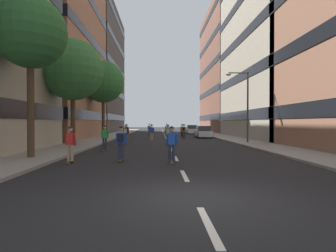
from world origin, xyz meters
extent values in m
plane|color=black|center=(0.00, 28.18, 0.00)|extent=(169.06, 169.06, 0.00)
cube|color=gray|center=(-7.63, 31.70, 0.07)|extent=(3.20, 77.48, 0.14)
cube|color=gray|center=(7.63, 31.70, 0.07)|extent=(3.20, 77.48, 0.14)
cube|color=silver|center=(0.00, -2.00, 0.00)|extent=(0.16, 2.20, 0.01)
cube|color=silver|center=(0.00, 3.00, 0.00)|extent=(0.16, 2.20, 0.01)
cube|color=silver|center=(0.00, 8.00, 0.00)|extent=(0.16, 2.20, 0.01)
cube|color=silver|center=(0.00, 13.00, 0.00)|extent=(0.16, 2.20, 0.01)
cube|color=silver|center=(0.00, 18.00, 0.00)|extent=(0.16, 2.20, 0.01)
cube|color=silver|center=(0.00, 23.00, 0.00)|extent=(0.16, 2.20, 0.01)
cube|color=silver|center=(0.00, 28.00, 0.00)|extent=(0.16, 2.20, 0.01)
cube|color=silver|center=(0.00, 33.00, 0.00)|extent=(0.16, 2.20, 0.01)
cube|color=silver|center=(0.00, 38.00, 0.00)|extent=(0.16, 2.20, 0.01)
cube|color=silver|center=(0.00, 43.00, 0.00)|extent=(0.16, 2.20, 0.01)
cube|color=silver|center=(0.00, 48.00, 0.00)|extent=(0.16, 2.20, 0.01)
cube|color=silver|center=(0.00, 53.00, 0.00)|extent=(0.16, 2.20, 0.01)
cube|color=silver|center=(0.00, 58.00, 0.00)|extent=(0.16, 2.20, 0.01)
cube|color=silver|center=(0.00, 63.00, 0.00)|extent=(0.16, 2.20, 0.01)
cube|color=#9E6B51|center=(-16.71, 28.17, 11.73)|extent=(14.96, 18.90, 23.46)
cube|color=black|center=(-16.71, 28.17, 2.82)|extent=(15.08, 19.02, 1.10)
cube|color=black|center=(-16.71, 28.17, 7.51)|extent=(15.08, 19.02, 1.10)
cube|color=black|center=(-16.71, 28.17, 12.20)|extent=(15.08, 19.02, 1.10)
cube|color=black|center=(-16.71, 28.17, 16.89)|extent=(15.08, 19.02, 1.10)
cube|color=#4C4744|center=(-16.71, 50.26, 12.34)|extent=(14.96, 23.25, 24.68)
cube|color=black|center=(-16.71, 50.26, 2.96)|extent=(15.08, 23.37, 1.10)
cube|color=black|center=(-16.71, 50.26, 7.90)|extent=(15.08, 23.37, 1.10)
cube|color=black|center=(-16.71, 50.26, 12.83)|extent=(15.08, 23.37, 1.10)
cube|color=black|center=(-16.71, 50.26, 17.77)|extent=(15.08, 23.37, 1.10)
cube|color=black|center=(-16.71, 50.26, 22.70)|extent=(15.08, 23.37, 1.10)
cube|color=#B2A893|center=(16.71, 28.17, 16.61)|extent=(14.96, 21.86, 33.21)
cube|color=black|center=(16.71, 28.17, 2.85)|extent=(15.08, 21.98, 1.10)
cube|color=black|center=(16.71, 28.17, 7.59)|extent=(15.08, 21.98, 1.10)
cube|color=black|center=(16.71, 28.17, 12.34)|extent=(15.08, 21.98, 1.10)
cube|color=black|center=(16.71, 28.17, 17.08)|extent=(15.08, 21.98, 1.10)
cube|color=brown|center=(16.71, 50.26, 12.56)|extent=(14.96, 23.16, 25.13)
cube|color=black|center=(16.71, 50.26, 3.02)|extent=(15.08, 23.28, 1.10)
cube|color=black|center=(16.71, 50.26, 8.04)|extent=(15.08, 23.28, 1.10)
cube|color=black|center=(16.71, 50.26, 13.07)|extent=(15.08, 23.28, 1.10)
cube|color=black|center=(16.71, 50.26, 18.09)|extent=(15.08, 23.28, 1.10)
cube|color=black|center=(16.71, 50.26, 23.12)|extent=(15.08, 23.28, 1.10)
cube|color=silver|center=(4.83, 29.01, 0.53)|extent=(1.80, 4.40, 0.70)
cube|color=#2D3338|center=(4.83, 28.86, 1.20)|extent=(1.60, 2.10, 0.64)
cylinder|color=black|center=(4.03, 30.46, 0.32)|extent=(0.22, 0.64, 0.64)
cylinder|color=black|center=(5.63, 30.46, 0.32)|extent=(0.22, 0.64, 0.64)
cylinder|color=black|center=(4.03, 27.56, 0.32)|extent=(0.22, 0.64, 0.64)
cylinder|color=black|center=(5.63, 27.56, 0.32)|extent=(0.22, 0.64, 0.64)
cube|color=silver|center=(4.83, 41.57, 0.53)|extent=(1.80, 4.40, 0.70)
cube|color=#2D3338|center=(4.83, 41.42, 1.20)|extent=(1.60, 2.10, 0.64)
cylinder|color=black|center=(4.03, 43.02, 0.32)|extent=(0.22, 0.64, 0.64)
cylinder|color=black|center=(5.63, 43.02, 0.32)|extent=(0.22, 0.64, 0.64)
cylinder|color=black|center=(4.03, 40.12, 0.32)|extent=(0.22, 0.64, 0.64)
cylinder|color=black|center=(5.63, 40.12, 0.32)|extent=(0.22, 0.64, 0.64)
cylinder|color=#4C3823|center=(-7.63, 14.98, 2.27)|extent=(0.36, 0.36, 4.27)
sphere|color=#387A3D|center=(-7.63, 14.98, 6.08)|extent=(4.78, 4.78, 4.78)
cylinder|color=#4C3823|center=(-7.63, 27.10, 2.63)|extent=(0.36, 0.36, 4.98)
sphere|color=#2D6B33|center=(-7.63, 27.10, 6.90)|extent=(5.07, 5.07, 5.07)
cylinder|color=#4C3823|center=(-7.63, 7.69, 2.75)|extent=(0.36, 0.36, 5.22)
sphere|color=#2D6B33|center=(-7.63, 7.69, 6.67)|extent=(3.74, 3.74, 3.74)
cylinder|color=#3F3F44|center=(7.31, 18.57, 3.39)|extent=(0.16, 0.16, 6.50)
cylinder|color=#3F3F44|center=(6.41, 18.57, 6.54)|extent=(1.80, 0.10, 0.10)
ellipsoid|color=silver|center=(5.51, 18.57, 6.39)|extent=(0.50, 0.30, 0.24)
cube|color=brown|center=(-4.92, 28.18, 0.08)|extent=(0.38, 0.92, 0.02)
cylinder|color=#D8BF4C|center=(-4.86, 28.49, 0.04)|extent=(0.19, 0.11, 0.07)
cylinder|color=#D8BF4C|center=(-4.99, 27.87, 0.04)|extent=(0.19, 0.11, 0.07)
cylinder|color=tan|center=(-5.01, 28.20, 0.49)|extent=(0.17, 0.17, 0.80)
cylinder|color=tan|center=(-4.84, 28.16, 0.49)|extent=(0.17, 0.17, 0.80)
cube|color=red|center=(-4.92, 28.18, 1.17)|extent=(0.35, 0.26, 0.55)
cylinder|color=red|center=(-5.13, 28.28, 1.14)|extent=(0.14, 0.24, 0.55)
cylinder|color=red|center=(-4.70, 28.18, 1.14)|extent=(0.14, 0.24, 0.55)
sphere|color=beige|center=(-4.92, 28.20, 1.62)|extent=(0.22, 0.22, 0.22)
sphere|color=black|center=(-4.92, 28.20, 1.67)|extent=(0.21, 0.21, 0.21)
cube|color=brown|center=(2.17, 29.88, 0.08)|extent=(0.23, 0.91, 0.02)
cylinder|color=#D8BF4C|center=(2.18, 30.20, 0.04)|extent=(0.18, 0.08, 0.07)
cylinder|color=#D8BF4C|center=(2.16, 29.56, 0.04)|extent=(0.18, 0.08, 0.07)
cylinder|color=black|center=(2.08, 29.88, 0.49)|extent=(0.14, 0.14, 0.80)
cylinder|color=black|center=(2.26, 29.88, 0.49)|extent=(0.14, 0.14, 0.80)
cube|color=white|center=(2.17, 29.88, 1.17)|extent=(0.33, 0.21, 0.55)
cylinder|color=white|center=(1.95, 29.94, 1.14)|extent=(0.10, 0.23, 0.55)
cylinder|color=white|center=(2.39, 29.92, 1.14)|extent=(0.10, 0.23, 0.55)
sphere|color=tan|center=(2.17, 29.90, 1.62)|extent=(0.22, 0.22, 0.22)
sphere|color=black|center=(2.17, 29.90, 1.67)|extent=(0.21, 0.21, 0.21)
cube|color=#4C8C4C|center=(2.16, 29.70, 1.20)|extent=(0.26, 0.17, 0.40)
cube|color=brown|center=(-0.09, 17.60, 0.08)|extent=(0.28, 0.91, 0.02)
cylinder|color=#D8BF4C|center=(-0.07, 17.92, 0.04)|extent=(0.19, 0.09, 0.07)
cylinder|color=#D8BF4C|center=(-0.12, 17.28, 0.04)|extent=(0.19, 0.09, 0.07)
cylinder|color=tan|center=(-0.18, 17.61, 0.49)|extent=(0.15, 0.15, 0.80)
cylinder|color=tan|center=(-0.01, 17.59, 0.49)|extent=(0.15, 0.15, 0.80)
cube|color=green|center=(-0.09, 17.60, 1.17)|extent=(0.34, 0.23, 0.55)
cylinder|color=green|center=(-0.31, 17.67, 1.14)|extent=(0.11, 0.24, 0.55)
cylinder|color=green|center=(0.13, 17.63, 1.14)|extent=(0.11, 0.24, 0.55)
sphere|color=beige|center=(-0.09, 17.62, 1.62)|extent=(0.22, 0.22, 0.22)
sphere|color=black|center=(-0.09, 17.62, 1.67)|extent=(0.21, 0.21, 0.21)
cube|color=beige|center=(-0.11, 17.42, 1.20)|extent=(0.27, 0.18, 0.40)
cube|color=brown|center=(-1.66, 22.61, 0.08)|extent=(0.36, 0.92, 0.02)
cylinder|color=#D8BF4C|center=(-1.61, 22.92, 0.04)|extent=(0.19, 0.10, 0.07)
cylinder|color=#D8BF4C|center=(-1.72, 22.29, 0.04)|extent=(0.19, 0.10, 0.07)
cylinder|color=tan|center=(-1.75, 22.62, 0.49)|extent=(0.16, 0.16, 0.80)
cylinder|color=tan|center=(-1.58, 22.59, 0.49)|extent=(0.16, 0.16, 0.80)
cube|color=blue|center=(-1.66, 22.61, 1.17)|extent=(0.35, 0.25, 0.55)
cylinder|color=blue|center=(-1.87, 22.70, 1.14)|extent=(0.13, 0.24, 0.55)
cylinder|color=blue|center=(-1.44, 22.62, 1.14)|extent=(0.13, 0.24, 0.55)
sphere|color=tan|center=(-1.66, 22.63, 1.62)|extent=(0.22, 0.22, 0.22)
sphere|color=black|center=(-1.66, 22.63, 1.67)|extent=(0.21, 0.21, 0.21)
cube|color=brown|center=(-4.67, 12.32, 0.08)|extent=(0.29, 0.92, 0.02)
cylinder|color=#D8BF4C|center=(-4.64, 12.64, 0.04)|extent=(0.19, 0.09, 0.07)
cylinder|color=#D8BF4C|center=(-4.71, 12.00, 0.04)|extent=(0.19, 0.09, 0.07)
cylinder|color=#2D334C|center=(-4.76, 12.33, 0.49)|extent=(0.15, 0.15, 0.80)
cylinder|color=#2D334C|center=(-4.58, 12.31, 0.49)|extent=(0.15, 0.15, 0.80)
cube|color=green|center=(-4.67, 12.32, 1.17)|extent=(0.34, 0.23, 0.55)
cylinder|color=green|center=(-4.89, 12.39, 1.14)|extent=(0.11, 0.24, 0.55)
cylinder|color=green|center=(-4.45, 12.35, 1.14)|extent=(0.11, 0.24, 0.55)
sphere|color=tan|center=(-4.67, 12.34, 1.62)|extent=(0.22, 0.22, 0.22)
sphere|color=black|center=(-4.67, 12.34, 1.67)|extent=(0.21, 0.21, 0.21)
cube|color=brown|center=(-2.34, 35.46, 0.08)|extent=(0.39, 0.92, 0.02)
cylinder|color=#D8BF4C|center=(-2.27, 35.78, 0.04)|extent=(0.19, 0.11, 0.07)
cylinder|color=#D8BF4C|center=(-2.41, 35.15, 0.04)|extent=(0.19, 0.11, 0.07)
cylinder|color=#594C47|center=(-2.43, 35.48, 0.49)|extent=(0.17, 0.17, 0.80)
cylinder|color=#594C47|center=(-2.25, 35.44, 0.49)|extent=(0.17, 0.17, 0.80)
cube|color=orange|center=(-2.34, 35.46, 1.17)|extent=(0.36, 0.26, 0.55)
cylinder|color=orange|center=(-2.54, 35.56, 1.14)|extent=(0.14, 0.24, 0.55)
cylinder|color=orange|center=(-2.12, 35.47, 1.14)|extent=(0.14, 0.24, 0.55)
sphere|color=tan|center=(-2.34, 35.48, 1.62)|extent=(0.22, 0.22, 0.22)
sphere|color=black|center=(-2.34, 35.48, 1.67)|extent=(0.21, 0.21, 0.21)
cube|color=#3F72BF|center=(-2.38, 35.29, 1.20)|extent=(0.29, 0.21, 0.40)
cube|color=brown|center=(-3.97, 18.99, 0.08)|extent=(0.35, 0.92, 0.02)
cylinder|color=#D8BF4C|center=(-3.92, 19.31, 0.04)|extent=(0.19, 0.10, 0.07)
cylinder|color=#D8BF4C|center=(-4.03, 18.68, 0.04)|extent=(0.19, 0.10, 0.07)
cylinder|color=#594C47|center=(-4.06, 19.01, 0.49)|extent=(0.16, 0.16, 0.80)
cylinder|color=#594C47|center=(-3.88, 18.98, 0.49)|extent=(0.16, 0.16, 0.80)
cube|color=black|center=(-3.97, 18.99, 1.17)|extent=(0.35, 0.25, 0.55)
cylinder|color=black|center=(-4.18, 19.08, 1.14)|extent=(0.13, 0.24, 0.55)
cylinder|color=black|center=(-3.75, 19.00, 1.14)|extent=(0.13, 0.24, 0.55)
sphere|color=beige|center=(-3.97, 19.01, 1.62)|extent=(0.22, 0.22, 0.22)
sphere|color=black|center=(-3.97, 19.01, 1.67)|extent=(0.21, 0.21, 0.21)
cube|color=beige|center=(-4.00, 18.81, 1.20)|extent=(0.28, 0.20, 0.40)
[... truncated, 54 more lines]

